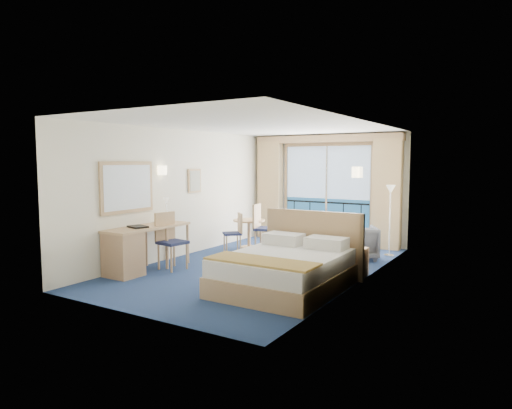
% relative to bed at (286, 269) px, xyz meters
% --- Properties ---
extents(floor, '(6.50, 6.50, 0.00)m').
position_rel_bed_xyz_m(floor, '(-1.14, 1.10, -0.32)').
color(floor, navy).
rests_on(floor, ground).
extents(room_walls, '(4.04, 6.54, 2.72)m').
position_rel_bed_xyz_m(room_walls, '(-1.14, 1.10, 1.45)').
color(room_walls, '#EEEACE').
rests_on(room_walls, ground).
extents(balcony_door, '(2.36, 0.03, 2.52)m').
position_rel_bed_xyz_m(balcony_door, '(-1.14, 4.32, 0.82)').
color(balcony_door, navy).
rests_on(balcony_door, room_walls).
extents(curtain_left, '(0.65, 0.22, 2.55)m').
position_rel_bed_xyz_m(curtain_left, '(-2.69, 4.17, 0.95)').
color(curtain_left, tan).
rests_on(curtain_left, room_walls).
extents(curtain_right, '(0.65, 0.22, 2.55)m').
position_rel_bed_xyz_m(curtain_right, '(0.41, 4.17, 0.95)').
color(curtain_right, tan).
rests_on(curtain_right, room_walls).
extents(pelmet, '(3.80, 0.25, 0.18)m').
position_rel_bed_xyz_m(pelmet, '(-1.14, 4.20, 2.26)').
color(pelmet, tan).
rests_on(pelmet, room_walls).
extents(mirror, '(0.05, 1.25, 0.95)m').
position_rel_bed_xyz_m(mirror, '(-3.11, -0.40, 1.23)').
color(mirror, tan).
rests_on(mirror, room_walls).
extents(wall_print, '(0.04, 0.42, 0.52)m').
position_rel_bed_xyz_m(wall_print, '(-3.11, 1.55, 1.28)').
color(wall_print, tan).
rests_on(wall_print, room_walls).
extents(sconce_left, '(0.18, 0.18, 0.18)m').
position_rel_bed_xyz_m(sconce_left, '(-3.08, 0.50, 1.53)').
color(sconce_left, beige).
rests_on(sconce_left, room_walls).
extents(sconce_right, '(0.18, 0.18, 0.18)m').
position_rel_bed_xyz_m(sconce_right, '(0.80, 0.95, 1.53)').
color(sconce_right, beige).
rests_on(sconce_right, room_walls).
extents(bed, '(1.85, 2.19, 1.16)m').
position_rel_bed_xyz_m(bed, '(0.00, 0.00, 0.00)').
color(bed, tan).
rests_on(bed, ground).
extents(nightstand, '(0.39, 0.37, 0.51)m').
position_rel_bed_xyz_m(nightstand, '(0.65, 1.38, -0.07)').
color(nightstand, '#A78058').
rests_on(nightstand, ground).
extents(phone, '(0.22, 0.20, 0.08)m').
position_rel_bed_xyz_m(phone, '(0.68, 1.35, 0.22)').
color(phone, white).
rests_on(phone, nightstand).
extents(armchair, '(1.02, 1.03, 0.69)m').
position_rel_bed_xyz_m(armchair, '(0.22, 2.79, 0.02)').
color(armchair, '#454C53').
rests_on(armchair, ground).
extents(floor_lamp, '(0.21, 0.21, 1.53)m').
position_rel_bed_xyz_m(floor_lamp, '(0.70, 3.40, 0.83)').
color(floor_lamp, silver).
rests_on(floor_lamp, ground).
extents(desk, '(0.60, 1.75, 0.82)m').
position_rel_bed_xyz_m(desk, '(-2.82, -0.66, 0.13)').
color(desk, tan).
rests_on(desk, ground).
extents(desk_chair, '(0.53, 0.52, 1.07)m').
position_rel_bed_xyz_m(desk_chair, '(-2.53, 0.07, 0.28)').
color(desk_chair, '#1D2345').
rests_on(desk_chair, ground).
extents(folder, '(0.41, 0.35, 0.03)m').
position_rel_bed_xyz_m(folder, '(-2.84, -0.42, 0.51)').
color(folder, black).
rests_on(folder, desk).
extents(desk_lamp, '(0.12, 0.12, 0.47)m').
position_rel_bed_xyz_m(desk_lamp, '(-2.86, 0.36, 0.85)').
color(desk_lamp, silver).
rests_on(desk_lamp, desk).
extents(round_table, '(0.74, 0.74, 0.66)m').
position_rel_bed_xyz_m(round_table, '(-2.38, 2.64, 0.18)').
color(round_table, tan).
rests_on(round_table, ground).
extents(table_chair_a, '(0.55, 0.54, 1.07)m').
position_rel_bed_xyz_m(table_chair_a, '(-1.91, 2.45, 0.28)').
color(table_chair_a, '#1D2345').
rests_on(table_chair_a, ground).
extents(table_chair_b, '(0.54, 0.54, 0.88)m').
position_rel_bed_xyz_m(table_chair_b, '(-2.35, 2.03, 0.17)').
color(table_chair_b, '#1D2345').
rests_on(table_chair_b, ground).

